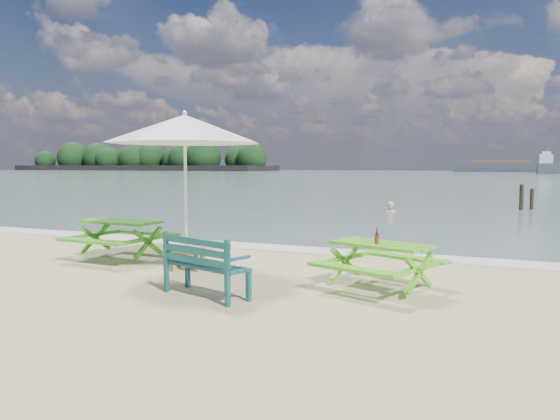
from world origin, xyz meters
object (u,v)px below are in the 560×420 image
at_px(picnic_table_left, 121,240).
at_px(beer_bottle, 377,238).
at_px(picnic_table_right, 380,267).
at_px(side_table, 187,259).
at_px(park_bench, 206,278).
at_px(patio_umbrella, 185,129).
at_px(swimmer, 390,223).

distance_m(picnic_table_left, beer_bottle, 5.34).
height_order(picnic_table_right, side_table, picnic_table_right).
relative_size(park_bench, patio_umbrella, 0.42).
distance_m(picnic_table_left, picnic_table_right, 5.34).
xyz_separation_m(side_table, swimmer, (0.70, 13.35, -0.64)).
xyz_separation_m(picnic_table_right, patio_umbrella, (-3.52, 0.18, 2.14)).
relative_size(picnic_table_left, patio_umbrella, 0.55).
height_order(picnic_table_right, beer_bottle, beer_bottle).
bearing_deg(side_table, park_bench, -49.00).
height_order(picnic_table_right, park_bench, park_bench).
bearing_deg(patio_umbrella, picnic_table_left, 167.65).
distance_m(beer_bottle, swimmer, 13.98).
bearing_deg(swimmer, side_table, -92.98).
bearing_deg(picnic_table_left, patio_umbrella, -12.35).
distance_m(picnic_table_right, park_bench, 2.56).
bearing_deg(beer_bottle, picnic_table_right, 72.95).
bearing_deg(patio_umbrella, picnic_table_right, -2.99).
relative_size(picnic_table_right, side_table, 2.92).
bearing_deg(picnic_table_left, picnic_table_right, -6.19).
bearing_deg(picnic_table_right, beer_bottle, -107.05).
xyz_separation_m(picnic_table_left, picnic_table_right, (5.31, -0.58, -0.03)).
bearing_deg(side_table, beer_bottle, -4.83).
bearing_deg(park_bench, side_table, 131.00).
bearing_deg(side_table, patio_umbrella, 0.00).
relative_size(park_bench, side_table, 2.09).
xyz_separation_m(picnic_table_left, side_table, (1.79, -0.39, -0.18)).
height_order(picnic_table_left, beer_bottle, beer_bottle).
height_order(park_bench, swimmer, park_bench).
relative_size(picnic_table_left, park_bench, 1.30).
height_order(picnic_table_left, swimmer, picnic_table_left).
xyz_separation_m(picnic_table_right, park_bench, (-2.14, -1.40, -0.07)).
relative_size(park_bench, swimmer, 0.83).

